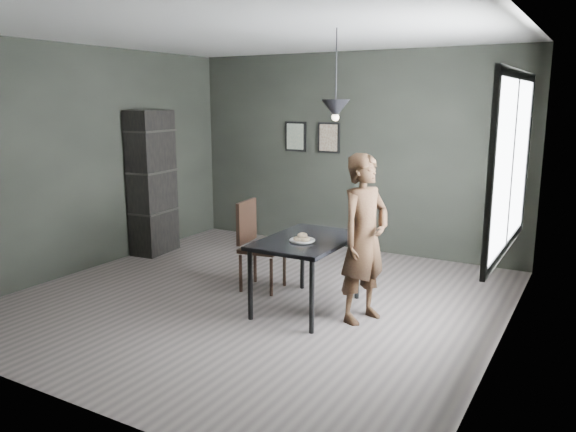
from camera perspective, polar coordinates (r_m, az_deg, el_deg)
The scene contains 13 objects.
ground at distance 6.23m, azimuth -3.06°, elevation -8.34°, with size 5.00×5.00×0.00m, color #3D3734.
back_wall at distance 8.10m, azimuth 6.50°, elevation 6.43°, with size 5.00×0.10×2.80m, color black.
ceiling at distance 5.89m, azimuth -3.37°, elevation 18.17°, with size 5.00×5.00×0.02m.
window_assembly at distance 5.19m, azimuth 21.77°, elevation 4.97°, with size 0.04×1.96×1.56m.
cafe_table at distance 5.74m, azimuth 1.92°, elevation -3.06°, with size 0.80×1.20×0.75m.
white_plate at distance 5.60m, azimuth 1.46°, elevation -2.56°, with size 0.23×0.23×0.01m, color silver.
donut_pile at distance 5.59m, azimuth 1.46°, elevation -2.23°, with size 0.17×0.17×0.08m.
woman at distance 5.47m, azimuth 7.75°, elevation -2.29°, with size 0.60×0.39×1.64m, color black.
wood_chair at distance 6.41m, azimuth -3.34°, elevation -2.36°, with size 0.50×0.50×1.02m.
shelf_unit at distance 8.08m, azimuth -13.63°, elevation 3.30°, with size 0.38×0.67×2.00m, color black.
pendant_lamp at distance 5.53m, azimuth 4.85°, elevation 10.80°, with size 0.28×0.28×0.86m.
framed_print_left at distance 8.45m, azimuth 0.78°, elevation 8.08°, with size 0.34×0.04×0.44m.
framed_print_right at distance 8.20m, azimuth 4.17°, elevation 7.94°, with size 0.34×0.04×0.44m.
Camera 1 is at (3.18, -4.91, 2.13)m, focal length 35.00 mm.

